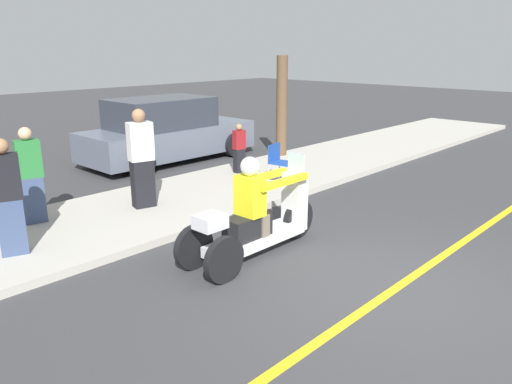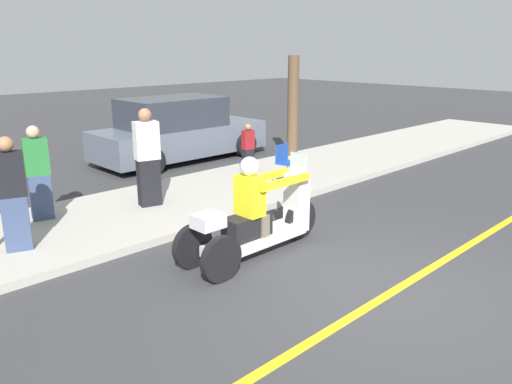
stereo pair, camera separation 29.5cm
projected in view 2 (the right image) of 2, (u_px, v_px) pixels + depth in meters
The scene contains 11 objects.
ground_plane at pixel (391, 293), 5.97m from camera, with size 60.00×60.00×0.00m, color #38383A.
lane_stripe at pixel (373, 303), 5.72m from camera, with size 24.00×0.12×0.01m.
sidewalk_strip at pixel (170, 204), 9.13m from camera, with size 28.00×2.80×0.12m.
motorcycle_trike at pixel (256, 221), 6.92m from camera, with size 2.43×0.68×1.44m.
spectator_with_child at pixel (13, 196), 6.75m from camera, with size 0.43×0.34×1.59m.
spectator_far_back at pixel (248, 149), 11.07m from camera, with size 0.28×0.19×1.09m.
spectator_end_of_line at pixel (148, 159), 8.68m from camera, with size 0.46×0.34×1.72m.
spectator_mid_group at pixel (38, 175), 7.98m from camera, with size 0.41×0.30×1.54m.
folding_chair_curbside at pixel (287, 160), 10.10m from camera, with size 0.53×0.53×0.82m.
parked_car_lot_far at pixel (178, 131), 12.76m from camera, with size 4.48×1.97×1.61m.
tree_trunk at pixel (293, 106), 12.63m from camera, with size 0.28×0.28×2.51m.
Camera 2 is at (-4.91, -2.76, 2.84)m, focal length 35.00 mm.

